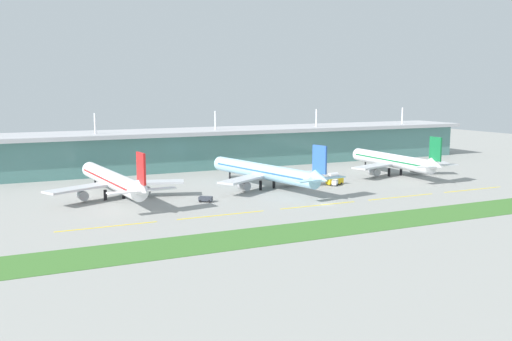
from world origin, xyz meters
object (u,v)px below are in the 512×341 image
(airliner_near, at_px, (113,180))
(baggage_cart, at_px, (335,183))
(airliner_far, at_px, (393,161))
(fuel_truck, at_px, (334,179))
(pushback_tug, at_px, (206,199))
(airliner_middle, at_px, (265,172))

(airliner_near, height_order, baggage_cart, airliner_near)
(airliner_far, relative_size, fuel_truck, 8.21)
(pushback_tug, bearing_deg, airliner_middle, 26.43)
(airliner_near, relative_size, fuel_truck, 9.21)
(airliner_middle, bearing_deg, fuel_truck, -7.74)
(fuel_truck, height_order, baggage_cart, fuel_truck)
(airliner_near, xyz_separation_m, airliner_middle, (56.12, -4.66, 0.00))
(airliner_middle, relative_size, fuel_truck, 9.16)
(fuel_truck, distance_m, baggage_cart, 2.44)
(pushback_tug, bearing_deg, baggage_cart, 8.70)
(airliner_middle, distance_m, fuel_truck, 29.25)
(baggage_cart, bearing_deg, airliner_far, 17.31)
(airliner_near, bearing_deg, airliner_middle, -4.74)
(airliner_near, distance_m, airliner_middle, 56.31)
(airliner_middle, xyz_separation_m, baggage_cart, (27.69, -5.89, -5.19))
(airliner_middle, bearing_deg, airliner_far, 5.14)
(airliner_far, bearing_deg, baggage_cart, -162.69)
(airliner_far, distance_m, baggage_cart, 39.92)
(pushback_tug, xyz_separation_m, baggage_cart, (57.16, 8.75, 0.16))
(pushback_tug, bearing_deg, airliner_far, 12.20)
(airliner_near, height_order, fuel_truck, airliner_near)
(airliner_near, height_order, airliner_far, same)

